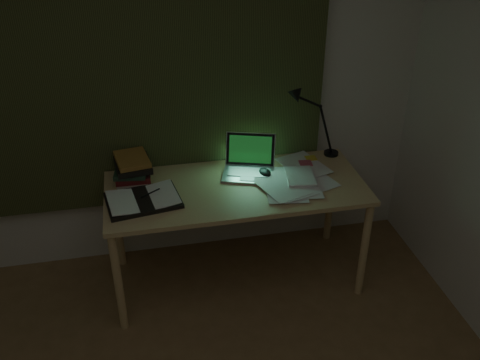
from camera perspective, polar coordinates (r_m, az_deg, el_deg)
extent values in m
cube|color=beige|center=(3.30, -10.14, 10.31)|extent=(3.50, 0.00, 2.50)
cube|color=#30361B|center=(3.20, -10.44, 13.42)|extent=(2.20, 0.06, 2.00)
ellipsoid|color=black|center=(3.31, 2.68, 0.82)|extent=(0.08, 0.11, 0.04)
cube|color=gold|center=(3.51, 7.57, 2.25)|extent=(0.07, 0.07, 0.01)
cube|color=#C54C60|center=(3.45, 7.01, 1.70)|extent=(0.09, 0.09, 0.02)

